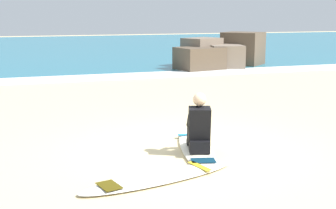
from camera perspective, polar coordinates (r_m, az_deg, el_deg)
ground_plane at (r=7.78m, az=2.12°, el=-5.63°), size 80.00×80.00×0.00m
sea at (r=29.66m, az=-13.54°, el=6.72°), size 80.00×28.00×0.10m
breaking_foam at (r=16.13m, az=-9.01°, el=3.29°), size 80.00×0.90×0.11m
surfboard_main at (r=7.81m, az=3.47°, el=-5.31°), size 1.12×2.56×0.08m
surfer_seated at (r=7.45m, az=3.82°, el=-2.93°), size 0.52×0.77×0.95m
surfboard_spare_near at (r=6.45m, az=-1.01°, el=-8.92°), size 2.45×1.07×0.08m
rock_outcrop_distant at (r=18.90m, az=6.40°, el=6.08°), size 4.38×2.91×1.44m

